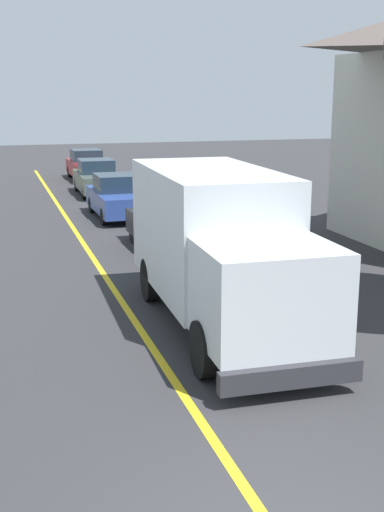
% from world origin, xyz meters
% --- Properties ---
extents(centre_line_yellow, '(0.16, 56.00, 0.01)m').
position_xyz_m(centre_line_yellow, '(0.00, 10.00, 0.00)').
color(centre_line_yellow, gold).
rests_on(centre_line_yellow, ground).
extents(box_truck, '(2.60, 7.25, 3.20)m').
position_xyz_m(box_truck, '(1.67, 7.50, 1.77)').
color(box_truck, silver).
rests_on(box_truck, ground).
extents(parked_car_near, '(1.92, 4.45, 1.67)m').
position_xyz_m(parked_car_near, '(2.44, 14.34, 0.79)').
color(parked_car_near, black).
rests_on(parked_car_near, ground).
extents(parked_car_mid, '(1.85, 4.42, 1.67)m').
position_xyz_m(parked_car_mid, '(1.96, 20.44, 0.79)').
color(parked_car_mid, '#2D4793').
rests_on(parked_car_mid, ground).
extents(parked_car_far, '(1.84, 4.42, 1.67)m').
position_xyz_m(parked_car_far, '(2.14, 26.76, 0.79)').
color(parked_car_far, '#4C564C').
rests_on(parked_car_far, ground).
extents(parked_car_furthest, '(1.87, 4.43, 1.67)m').
position_xyz_m(parked_car_furthest, '(2.50, 32.64, 0.79)').
color(parked_car_furthest, maroon).
rests_on(parked_car_furthest, ground).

